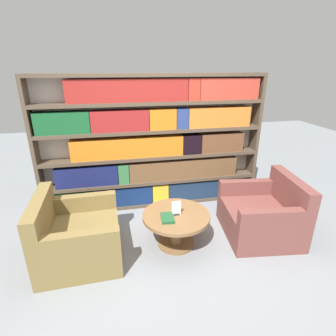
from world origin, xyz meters
TOP-DOWN VIEW (x-y plane):
  - ground_plane at (0.00, 0.00)m, footprint 14.00×14.00m
  - bookshelf at (0.01, 1.27)m, footprint 3.37×0.30m
  - armchair_left at (-1.08, 0.14)m, footprint 0.92×0.98m
  - armchair_right at (1.28, 0.13)m, footprint 1.00×1.05m
  - coffee_table at (0.10, 0.13)m, footprint 0.82×0.82m
  - table_sign at (0.10, 0.13)m, footprint 0.11×0.06m
  - stray_book at (-0.02, 0.04)m, footprint 0.16×0.23m

SIDE VIEW (x-z plane):
  - ground_plane at x=0.00m, z-range 0.00..0.00m
  - armchair_left at x=-1.08m, z-range -0.13..0.67m
  - armchair_right at x=1.28m, z-range -0.13..0.67m
  - coffee_table at x=0.10m, z-range 0.09..0.53m
  - stray_book at x=-0.02m, z-range 0.43..0.46m
  - table_sign at x=0.10m, z-range 0.42..0.60m
  - bookshelf at x=0.01m, z-range -0.01..2.01m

